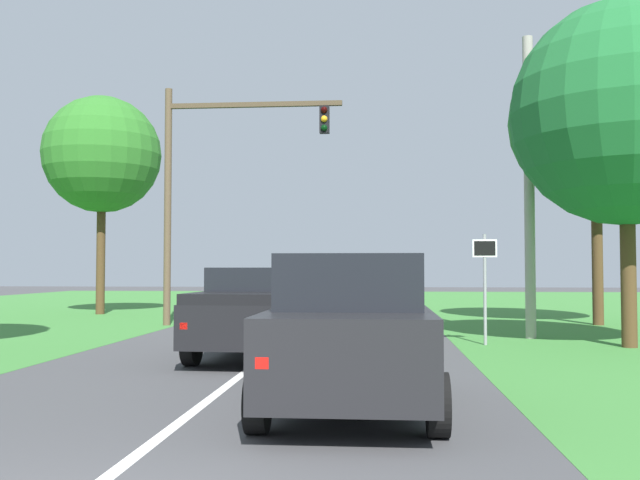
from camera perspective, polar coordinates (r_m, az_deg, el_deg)
name	(u,v)px	position (r m, az deg, el deg)	size (l,w,h in m)	color
ground_plane	(263,359)	(15.05, -4.64, -9.50)	(120.00, 120.00, 0.00)	#424244
red_suv_near	(351,330)	(9.51, 2.54, -7.22)	(2.28, 4.45, 2.06)	black
pickup_truck_lead	(260,311)	(15.29, -4.82, -5.74)	(2.48, 5.64, 1.90)	black
traffic_light	(210,172)	(24.11, -8.85, 5.44)	(6.00, 0.40, 7.98)	brown
keep_moving_sign	(485,274)	(18.03, 13.12, -2.71)	(0.60, 0.09, 2.74)	gray
oak_tree_right	(595,120)	(26.05, 21.26, 8.97)	(5.77, 5.77, 9.82)	#4C351E
utility_pole_right	(529,186)	(20.18, 16.48, 4.16)	(0.28, 0.28, 8.27)	#9E998E
extra_tree_1	(626,113)	(18.94, 23.36, 9.36)	(5.49, 5.49, 8.41)	#4C351E
extra_tree_2	(102,155)	(31.36, -17.13, 6.55)	(4.90, 4.90, 9.15)	#4C351E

